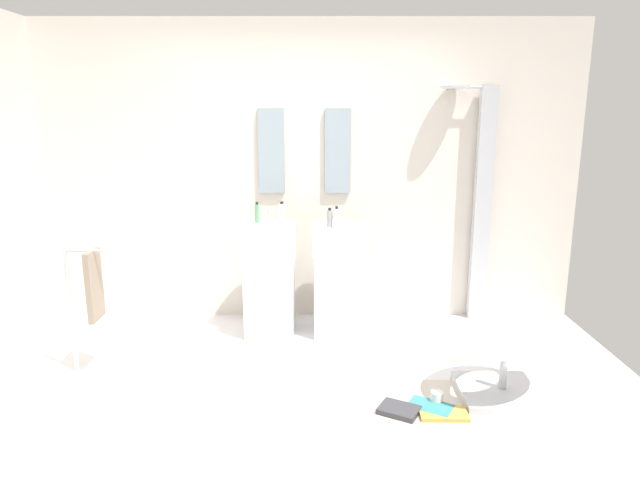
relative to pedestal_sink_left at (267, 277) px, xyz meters
name	(u,v)px	position (x,y,z in m)	size (l,w,h in m)	color
ground_plane	(297,405)	(0.29, -1.19, -0.51)	(4.80, 3.60, 0.04)	silver
rear_partition	(303,174)	(0.29, 0.46, 0.81)	(4.80, 0.10, 2.60)	beige
pedestal_sink_left	(267,277)	(0.00, 0.00, 0.00)	(0.44, 0.44, 1.04)	white
pedestal_sink_right	(336,277)	(0.57, 0.00, 0.00)	(0.44, 0.44, 1.04)	white
vanity_mirror_left	(269,151)	(0.00, 0.39, 1.01)	(0.22, 0.03, 0.72)	#8C9EA8
vanity_mirror_right	(335,151)	(0.57, 0.39, 1.01)	(0.22, 0.03, 0.72)	#8C9EA8
shower_column	(478,200)	(1.82, 0.34, 0.59)	(0.49, 0.24, 2.05)	#B7BABF
lounge_chair	(503,347)	(1.62, -1.11, -0.14)	(1.08, 1.08, 0.65)	#B7BABF
towel_rack	(88,289)	(-1.19, -0.75, 0.14)	(0.37, 0.22, 0.95)	#B7BABF
area_rug	(403,406)	(0.97, -1.25, -0.48)	(1.00, 0.69, 0.01)	beige
magazine_teal	(428,407)	(1.11, -1.30, -0.47)	(0.27, 0.17, 0.03)	teal
magazine_ochre	(441,414)	(1.18, -1.37, -0.47)	(0.29, 0.16, 0.02)	gold
magazine_charcoal	(397,410)	(0.91, -1.33, -0.46)	(0.24, 0.18, 0.03)	#38383D
coffee_mug	(435,398)	(1.17, -1.23, -0.44)	(0.08, 0.08, 0.08)	white
soap_bottle_green	(255,213)	(-0.10, 0.05, 0.53)	(0.04, 0.04, 0.17)	#59996B
soap_bottle_grey	(327,218)	(0.50, -0.13, 0.52)	(0.04, 0.04, 0.16)	#99999E
soap_bottle_white	(280,212)	(0.10, 0.12, 0.53)	(0.05, 0.05, 0.17)	white
soap_bottle_clear	(334,218)	(0.55, -0.16, 0.53)	(0.04, 0.04, 0.17)	silver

